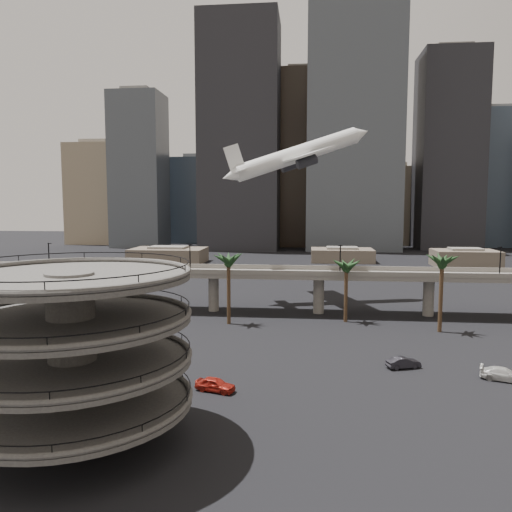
# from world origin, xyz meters

# --- Properties ---
(ground) EXTENTS (700.00, 700.00, 0.00)m
(ground) POSITION_xyz_m (0.00, 0.00, 0.00)
(ground) COLOR black
(ground) RESTS_ON ground
(parking_ramp) EXTENTS (22.20, 22.20, 17.35)m
(parking_ramp) POSITION_xyz_m (-13.00, -4.00, 9.84)
(parking_ramp) COLOR #444240
(parking_ramp) RESTS_ON ground
(overpass) EXTENTS (130.00, 9.30, 14.70)m
(overpass) POSITION_xyz_m (0.00, 55.00, 7.34)
(overpass) COLOR slate
(overpass) RESTS_ON ground
(palm_trees) EXTENTS (42.40, 10.40, 14.00)m
(palm_trees) POSITION_xyz_m (14.02, 44.65, 11.43)
(palm_trees) COLOR #4D3621
(palm_trees) RESTS_ON ground
(low_buildings) EXTENTS (135.00, 27.50, 6.80)m
(low_buildings) POSITION_xyz_m (6.89, 142.30, 2.86)
(low_buildings) COLOR #66584B
(low_buildings) RESTS_ON ground
(skyline) EXTENTS (269.00, 86.00, 124.72)m
(skyline) POSITION_xyz_m (15.11, 217.08, 45.62)
(skyline) COLOR gray
(skyline) RESTS_ON ground
(airborne_jet) EXTENTS (35.41, 32.60, 15.12)m
(airborne_jet) POSITION_xyz_m (5.93, 69.97, 33.73)
(airborne_jet) COLOR white
(airborne_jet) RESTS_ON ground
(car_a) EXTENTS (5.28, 3.30, 1.68)m
(car_a) POSITION_xyz_m (-2.22, 10.11, 0.84)
(car_a) COLOR #B32519
(car_a) RESTS_ON ground
(car_b) EXTENTS (4.99, 3.10, 1.55)m
(car_b) POSITION_xyz_m (21.94, 21.23, 0.78)
(car_b) COLOR black
(car_b) RESTS_ON ground
(car_c) EXTENTS (6.13, 4.22, 1.65)m
(car_c) POSITION_xyz_m (33.82, 17.56, 0.82)
(car_c) COLOR silver
(car_c) RESTS_ON ground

